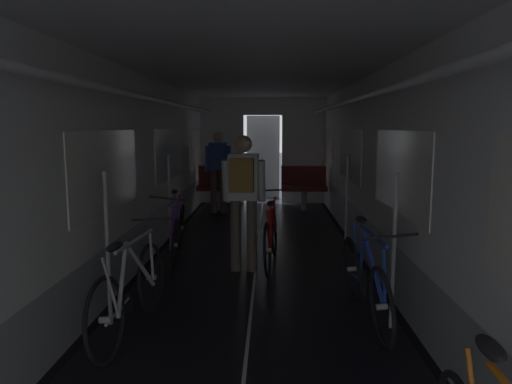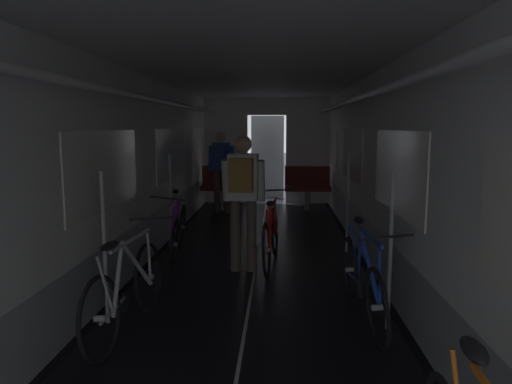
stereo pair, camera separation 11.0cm
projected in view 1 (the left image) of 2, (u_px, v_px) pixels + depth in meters
The scene contains 9 objects.
train_car_shell at pixel (255, 134), 5.51m from camera, with size 3.14×12.34×2.57m.
bench_seat_far_left at pixel (220, 184), 10.12m from camera, with size 0.98×0.51×0.95m.
bench_seat_far_right at pixel (304, 184), 10.06m from camera, with size 0.98×0.51×0.95m.
bicycle_silver at pixel (131, 291), 4.05m from camera, with size 0.44×1.69×0.95m.
bicycle_purple at pixel (177, 232), 6.33m from camera, with size 0.44×1.69×0.95m.
bicycle_blue at pixel (365, 280), 4.33m from camera, with size 0.44×1.69×0.95m.
person_cyclist_aisle at pixel (243, 191), 5.72m from camera, with size 0.54×0.39×1.69m.
bicycle_red_in_aisle at pixel (271, 236), 6.06m from camera, with size 0.44×1.69×0.94m.
person_standing_near_bench at pixel (218, 166), 9.69m from camera, with size 0.53×0.23×1.69m.
Camera 1 is at (0.18, -1.94, 1.79)m, focal length 32.97 mm.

